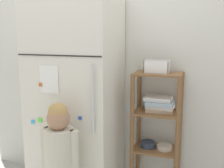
# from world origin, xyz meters

# --- Properties ---
(kitchen_wall_back) EXTENTS (2.62, 0.03, 2.25)m
(kitchen_wall_back) POSITION_xyz_m (0.00, 0.34, 1.12)
(kitchen_wall_back) COLOR silver
(kitchen_wall_back) RESTS_ON ground
(refrigerator) EXTENTS (0.71, 0.62, 1.75)m
(refrigerator) POSITION_xyz_m (-0.18, 0.02, 0.87)
(refrigerator) COLOR silver
(refrigerator) RESTS_ON ground
(child_standing) EXTENTS (0.31, 0.23, 0.96)m
(child_standing) POSITION_xyz_m (-0.12, -0.42, 0.58)
(child_standing) COLOR #5E564F
(child_standing) RESTS_ON ground
(pantry_shelf_unit) EXTENTS (0.41, 0.29, 1.12)m
(pantry_shelf_unit) POSITION_xyz_m (0.50, 0.17, 0.70)
(pantry_shelf_unit) COLOR brown
(pantry_shelf_unit) RESTS_ON ground
(fruit_bin) EXTENTS (0.20, 0.16, 0.10)m
(fruit_bin) POSITION_xyz_m (0.50, 0.18, 1.15)
(fruit_bin) COLOR white
(fruit_bin) RESTS_ON pantry_shelf_unit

